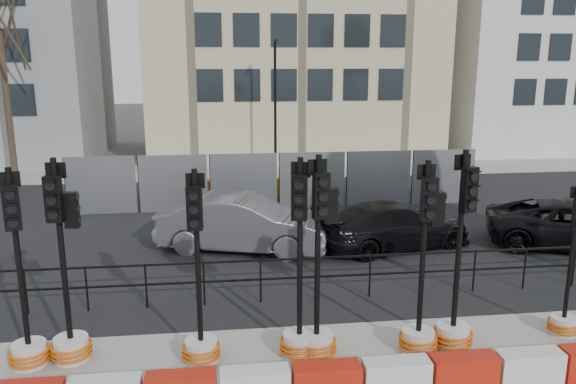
{
  "coord_description": "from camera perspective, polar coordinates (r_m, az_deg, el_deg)",
  "views": [
    {
      "loc": [
        -1.98,
        -10.04,
        5.12
      ],
      "look_at": [
        -0.39,
        3.0,
        2.03
      ],
      "focal_mm": 35.0,
      "sensor_mm": 36.0,
      "label": 1
    }
  ],
  "objects": [
    {
      "name": "ground",
      "position": [
        11.44,
        3.86,
        -13.37
      ],
      "size": [
        120.0,
        120.0,
        0.0
      ],
      "primitive_type": "plane",
      "color": "#51514C",
      "rests_on": "ground"
    },
    {
      "name": "road",
      "position": [
        17.89,
        -0.31,
        -3.32
      ],
      "size": [
        40.0,
        14.0,
        0.03
      ],
      "primitive_type": "cube",
      "color": "black",
      "rests_on": "ground"
    },
    {
      "name": "sidewalk_far",
      "position": [
        26.61,
        -2.56,
        2.17
      ],
      "size": [
        40.0,
        4.0,
        0.02
      ],
      "primitive_type": "cube",
      "color": "gray",
      "rests_on": "ground"
    },
    {
      "name": "building_white",
      "position": [
        37.33,
        24.72,
        16.53
      ],
      "size": [
        12.0,
        9.06,
        16.0
      ],
      "color": "silver",
      "rests_on": "ground"
    },
    {
      "name": "kerb_railing",
      "position": [
        12.24,
        2.85,
        -8.0
      ],
      "size": [
        18.0,
        0.04,
        1.0
      ],
      "color": "black",
      "rests_on": "ground"
    },
    {
      "name": "heras_fencing",
      "position": [
        20.29,
        -2.57,
        0.7
      ],
      "size": [
        14.33,
        1.72,
        2.0
      ],
      "color": "gray",
      "rests_on": "ground"
    },
    {
      "name": "lamp_post_far",
      "position": [
        25.21,
        -1.3,
        8.94
      ],
      "size": [
        0.12,
        0.56,
        6.0
      ],
      "color": "black",
      "rests_on": "ground"
    },
    {
      "name": "traffic_signal_a",
      "position": [
        10.7,
        -25.04,
        -12.39
      ],
      "size": [
        0.68,
        0.68,
        3.47
      ],
      "rotation": [
        0.0,
        0.0,
        0.26
      ],
      "color": "silver",
      "rests_on": "ground"
    },
    {
      "name": "traffic_signal_b",
      "position": [
        10.53,
        -21.39,
        -11.6
      ],
      "size": [
        0.71,
        0.71,
        3.6
      ],
      "rotation": [
        0.0,
        0.0,
        -0.09
      ],
      "color": "silver",
      "rests_on": "ground"
    },
    {
      "name": "traffic_signal_c",
      "position": [
        9.99,
        -8.92,
        -13.15
      ],
      "size": [
        0.67,
        0.67,
        3.42
      ],
      "rotation": [
        0.0,
        0.0,
        -0.1
      ],
      "color": "silver",
      "rests_on": "ground"
    },
    {
      "name": "traffic_signal_d",
      "position": [
        9.98,
        3.05,
        -12.01
      ],
      "size": [
        0.71,
        0.71,
        3.62
      ],
      "rotation": [
        0.0,
        0.0,
        0.18
      ],
      "color": "silver",
      "rests_on": "ground"
    },
    {
      "name": "traffic_signal_e",
      "position": [
        10.03,
        1.17,
        -12.66
      ],
      "size": [
        0.7,
        0.7,
        3.58
      ],
      "rotation": [
        0.0,
        0.0,
        -0.25
      ],
      "color": "silver",
      "rests_on": "ground"
    },
    {
      "name": "traffic_signal_f",
      "position": [
        10.38,
        13.34,
        -11.51
      ],
      "size": [
        0.69,
        0.69,
        3.51
      ],
      "rotation": [
        0.0,
        0.0,
        0.0
      ],
      "color": "silver",
      "rests_on": "ground"
    },
    {
      "name": "traffic_signal_g",
      "position": [
        10.72,
        16.61,
        -11.37
      ],
      "size": [
        0.72,
        0.72,
        3.66
      ],
      "rotation": [
        0.0,
        0.0,
        0.32
      ],
      "color": "silver",
      "rests_on": "ground"
    },
    {
      "name": "traffic_signal_h",
      "position": [
        12.03,
        26.4,
        -10.23
      ],
      "size": [
        0.58,
        0.58,
        2.97
      ],
      "rotation": [
        0.0,
        0.0,
        -0.21
      ],
      "color": "silver",
      "rests_on": "ground"
    },
    {
      "name": "car_b",
      "position": [
        15.42,
        -4.56,
        -3.18
      ],
      "size": [
        4.08,
        5.52,
        1.54
      ],
      "primitive_type": "imported",
      "rotation": [
        0.0,
        0.0,
        1.29
      ],
      "color": "#54545A",
      "rests_on": "ground"
    },
    {
      "name": "car_c",
      "position": [
        15.88,
        10.74,
        -3.36
      ],
      "size": [
        3.96,
        5.32,
        1.29
      ],
      "primitive_type": "imported",
      "rotation": [
        0.0,
        0.0,
        1.82
      ],
      "color": "black",
      "rests_on": "ground"
    }
  ]
}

